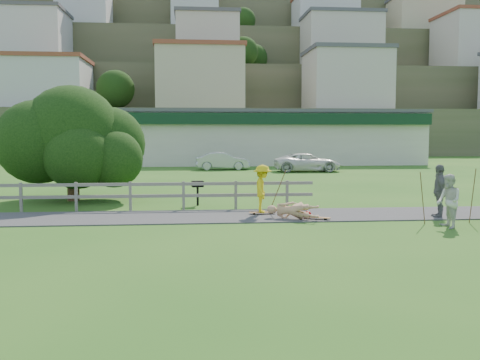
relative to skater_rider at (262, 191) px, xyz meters
The scene contains 19 objects.
ground 2.10m from the skater_rider, 115.39° to the right, with size 260.00×260.00×0.00m, color #2A621C.
path 1.19m from the skater_rider, 164.41° to the right, with size 34.00×3.00×0.04m, color #393A3C.
fence 5.66m from the skater_rider, 163.89° to the left, with size 15.05×0.10×1.10m.
strip_mall 33.41m from the skater_rider, 84.53° to the left, with size 32.50×10.75×5.10m.
hillside 90.60m from the skater_rider, 90.52° to the left, with size 220.00×67.00×47.50m.
skater_rider is the anchor object (origin of this frame).
skater_fallen 1.56m from the skater_rider, 53.95° to the right, with size 1.76×0.42×0.64m, color tan.
spectator_a 6.20m from the skater_rider, 30.14° to the right, with size 0.81×0.63×1.67m, color silver.
spectator_b 6.11m from the skater_rider, 10.94° to the right, with size 1.09×0.45×1.86m, color slate.
car_silver 24.03m from the skater_rider, 89.94° to the left, with size 1.49×4.29×1.41m, color #ADAFB5.
car_white 22.23m from the skater_rider, 73.34° to the left, with size 2.34×5.06×1.41m, color white.
tree 9.10m from the skater_rider, 147.38° to the left, with size 6.77×6.77×3.51m, color black, non-canonical shape.
bbq 3.62m from the skater_rider, 129.03° to the left, with size 0.46×0.35×1.00m, color black, non-canonical shape.
longboard_rider 0.80m from the skater_rider, ahead, with size 0.94×0.23×0.10m, color brown, non-canonical shape.
longboard_fallen 2.25m from the skater_rider, 37.70° to the right, with size 0.94×0.23×0.10m, color brown, non-canonical shape.
helmet 1.83m from the skater_rider, 29.72° to the right, with size 0.25×0.25×0.25m, color #A10B09.
pole_rider 0.72m from the skater_rider, 33.69° to the left, with size 0.03×0.03×1.70m, color brown.
pole_spec_left 5.41m from the skater_rider, 26.16° to the right, with size 0.03×0.03×1.71m, color brown.
pole_spec_right 6.98m from the skater_rider, 18.87° to the right, with size 0.03×0.03×1.78m, color brown.
Camera 1 is at (-1.75, -17.03, 2.92)m, focal length 40.00 mm.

